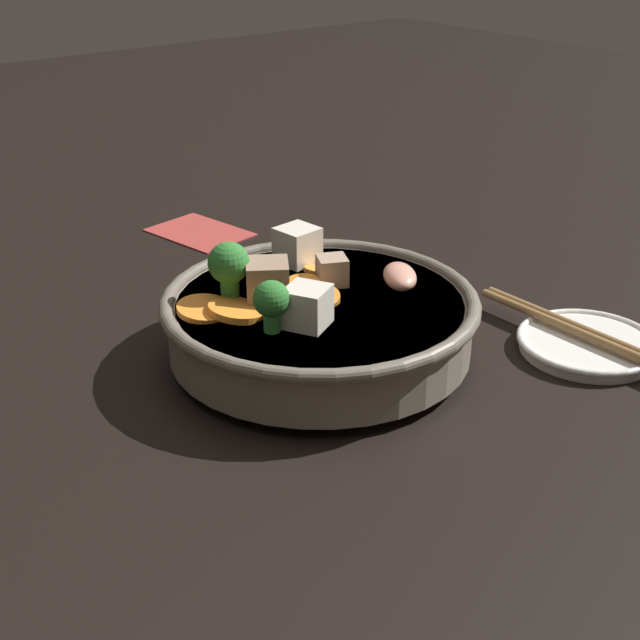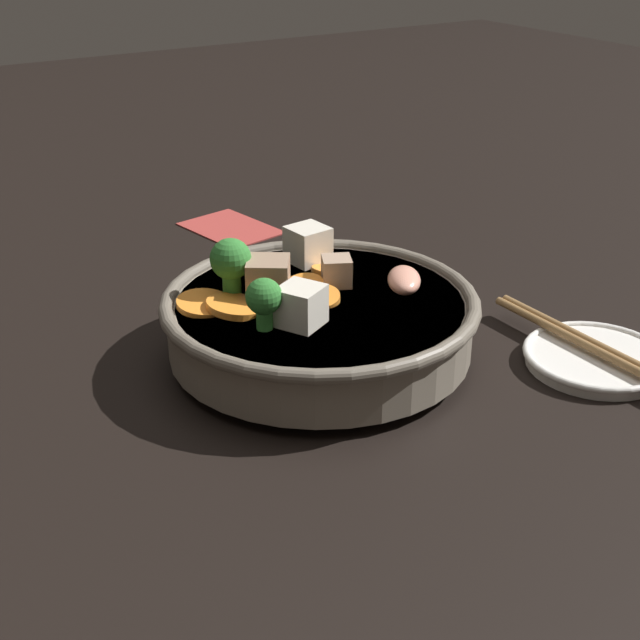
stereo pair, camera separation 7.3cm
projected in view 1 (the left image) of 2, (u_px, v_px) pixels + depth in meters
The scene contains 5 objects.
ground_plane at pixel (320, 358), 0.75m from camera, with size 3.00×3.00×0.00m, color black.
stirfry_bowl at pixel (318, 317), 0.73m from camera, with size 0.26×0.26×0.10m.
side_saucer at pixel (588, 344), 0.75m from camera, with size 0.12×0.12×0.01m.
napkin at pixel (200, 232), 1.01m from camera, with size 0.12×0.10×0.00m.
chopsticks_pair at pixel (589, 334), 0.75m from camera, with size 0.23×0.02×0.01m.
Camera 1 is at (0.51, -0.41, 0.36)m, focal length 50.00 mm.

